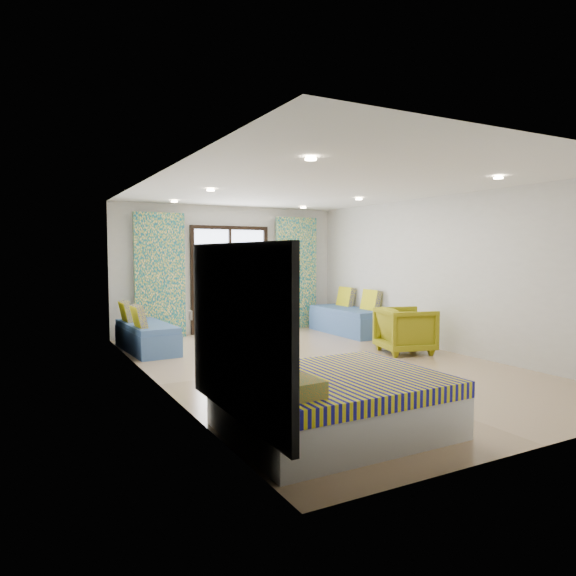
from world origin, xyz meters
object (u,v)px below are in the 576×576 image
coffee_table (248,323)px  armchair (406,328)px  daybed_left (146,336)px  daybed_right (348,319)px  bed (332,402)px

coffee_table → armchair: bearing=-50.3°
armchair → coffee_table: bearing=54.2°
daybed_left → daybed_right: (4.23, -0.05, 0.03)m
bed → armchair: 4.19m
coffee_table → daybed_right: bearing=-2.5°
daybed_left → coffee_table: daybed_left is taller
armchair → bed: bearing=143.9°
armchair → daybed_left: bearing=74.3°
bed → coffee_table: 5.14m
daybed_left → armchair: bearing=-33.6°
daybed_right → coffee_table: (-2.28, 0.10, 0.06)m
daybed_right → armchair: bearing=-99.3°
coffee_table → bed: bearing=-104.8°
daybed_left → coffee_table: 1.96m
bed → daybed_left: (-0.64, 4.92, -0.02)m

